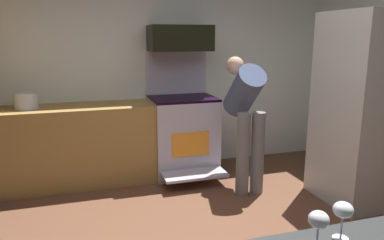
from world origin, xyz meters
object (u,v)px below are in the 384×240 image
Objects in this scene: refrigerator at (370,109)px; person_cook at (245,112)px; stock_pot at (26,101)px; wine_glass_near at (319,221)px; microwave at (180,38)px; wine_glass_mid at (343,212)px; oven_range at (183,133)px.

refrigerator is 1.23m from person_cook.
wine_glass_near is at bearing -67.25° from stock_pot.
microwave is 4.86× the size of wine_glass_mid.
stock_pot is (-1.73, 0.01, 0.48)m from oven_range.
wine_glass_near is 3.48m from stock_pot.
stock_pot reaches higher than wine_glass_near.
refrigerator is 12.44× the size of wine_glass_mid.
person_cook is 2.35m from stock_pot.
oven_range is 3.25m from wine_glass_near.
microwave is 2.21m from refrigerator.
stock_pot is at bearing -177.35° from microwave.
person_cook is 2.65m from wine_glass_near.
refrigerator is at bearing 45.65° from wine_glass_mid.
wine_glass_near is at bearing -96.90° from oven_range.
person_cook is 5.90× the size of stock_pot.
wine_glass_near is (-0.39, -3.28, -0.63)m from microwave.
oven_range is at bearing -0.44° from stock_pot.
microwave reaches higher than person_cook.
refrigerator reaches higher than stock_pot.
oven_range reaches higher than wine_glass_mid.
stock_pot is (-3.32, 1.29, 0.04)m from refrigerator.
person_cook reaches higher than wine_glass_mid.
oven_range is 1.14m from microwave.
microwave is 0.51× the size of person_cook.
oven_range is at bearing -90.00° from microwave.
oven_range is 3.22m from wine_glass_mid.
refrigerator is at bearing -28.19° from person_cook.
microwave reaches higher than oven_range.
stock_pot is (-1.46, 3.18, -0.03)m from wine_glass_mid.
wine_glass_near is (-0.39, -3.19, 0.50)m from oven_range.
wine_glass_mid is at bearing -94.65° from microwave.
wine_glass_near is (-0.89, -2.49, 0.14)m from person_cook.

